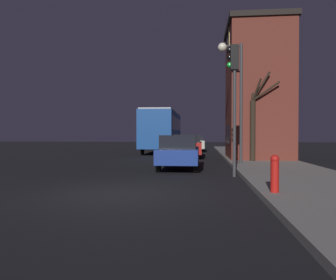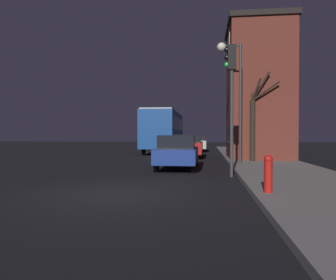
{
  "view_description": "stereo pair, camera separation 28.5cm",
  "coord_description": "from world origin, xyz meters",
  "px_view_note": "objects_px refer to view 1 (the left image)",
  "views": [
    {
      "loc": [
        2.13,
        -8.37,
        1.54
      ],
      "look_at": [
        0.19,
        10.48,
        1.22
      ],
      "focal_mm": 35.0,
      "sensor_mm": 36.0,
      "label": 1
    },
    {
      "loc": [
        2.42,
        -8.34,
        1.54
      ],
      "look_at": [
        0.19,
        10.48,
        1.22
      ],
      "focal_mm": 35.0,
      "sensor_mm": 36.0,
      "label": 2
    }
  ],
  "objects_px": {
    "traffic_light": "(234,83)",
    "car_far_lane": "(194,143)",
    "bus": "(162,128)",
    "car_near_lane": "(179,151)",
    "streetlamp": "(233,79)",
    "fire_hydrant": "(275,173)",
    "bare_tree": "(254,122)",
    "car_mid_lane": "(188,146)"
  },
  "relations": [
    {
      "from": "traffic_light",
      "to": "car_far_lane",
      "type": "bearing_deg",
      "value": 95.94
    },
    {
      "from": "bus",
      "to": "car_near_lane",
      "type": "height_order",
      "value": "bus"
    },
    {
      "from": "streetlamp",
      "to": "bus",
      "type": "height_order",
      "value": "streetlamp"
    },
    {
      "from": "streetlamp",
      "to": "fire_hydrant",
      "type": "relative_size",
      "value": 6.42
    },
    {
      "from": "traffic_light",
      "to": "fire_hydrant",
      "type": "relative_size",
      "value": 5.29
    },
    {
      "from": "bare_tree",
      "to": "car_mid_lane",
      "type": "xyz_separation_m",
      "value": [
        -3.68,
        4.24,
        -1.4
      ]
    },
    {
      "from": "streetlamp",
      "to": "traffic_light",
      "type": "relative_size",
      "value": 1.21
    },
    {
      "from": "traffic_light",
      "to": "car_far_lane",
      "type": "distance_m",
      "value": 17.98
    },
    {
      "from": "streetlamp",
      "to": "car_far_lane",
      "type": "relative_size",
      "value": 1.49
    },
    {
      "from": "car_far_lane",
      "to": "streetlamp",
      "type": "bearing_deg",
      "value": -80.94
    },
    {
      "from": "bus",
      "to": "car_mid_lane",
      "type": "relative_size",
      "value": 2.21
    },
    {
      "from": "bare_tree",
      "to": "bus",
      "type": "height_order",
      "value": "bare_tree"
    },
    {
      "from": "car_mid_lane",
      "to": "traffic_light",
      "type": "bearing_deg",
      "value": -77.89
    },
    {
      "from": "bus",
      "to": "bare_tree",
      "type": "bearing_deg",
      "value": -59.58
    },
    {
      "from": "streetlamp",
      "to": "bus",
      "type": "relative_size",
      "value": 0.58
    },
    {
      "from": "bare_tree",
      "to": "car_mid_lane",
      "type": "relative_size",
      "value": 1.03
    },
    {
      "from": "car_near_lane",
      "to": "bare_tree",
      "type": "bearing_deg",
      "value": 39.45
    },
    {
      "from": "traffic_light",
      "to": "car_far_lane",
      "type": "height_order",
      "value": "traffic_light"
    },
    {
      "from": "car_near_lane",
      "to": "fire_hydrant",
      "type": "distance_m",
      "value": 7.03
    },
    {
      "from": "streetlamp",
      "to": "bus",
      "type": "bearing_deg",
      "value": 112.14
    },
    {
      "from": "streetlamp",
      "to": "car_far_lane",
      "type": "distance_m",
      "value": 14.36
    },
    {
      "from": "traffic_light",
      "to": "car_near_lane",
      "type": "bearing_deg",
      "value": 131.5
    },
    {
      "from": "bus",
      "to": "car_near_lane",
      "type": "distance_m",
      "value": 13.79
    },
    {
      "from": "traffic_light",
      "to": "streetlamp",
      "type": "bearing_deg",
      "value": 84.82
    },
    {
      "from": "car_mid_lane",
      "to": "car_far_lane",
      "type": "relative_size",
      "value": 1.16
    },
    {
      "from": "traffic_light",
      "to": "car_mid_lane",
      "type": "xyz_separation_m",
      "value": [
        -2.09,
        9.76,
        -2.6
      ]
    },
    {
      "from": "bare_tree",
      "to": "fire_hydrant",
      "type": "distance_m",
      "value": 9.73
    },
    {
      "from": "bus",
      "to": "fire_hydrant",
      "type": "distance_m",
      "value": 20.69
    },
    {
      "from": "car_mid_lane",
      "to": "fire_hydrant",
      "type": "relative_size",
      "value": 5.01
    },
    {
      "from": "traffic_light",
      "to": "fire_hydrant",
      "type": "distance_m",
      "value": 4.94
    },
    {
      "from": "traffic_light",
      "to": "bare_tree",
      "type": "relative_size",
      "value": 1.03
    },
    {
      "from": "car_near_lane",
      "to": "fire_hydrant",
      "type": "bearing_deg",
      "value": -67.02
    },
    {
      "from": "car_mid_lane",
      "to": "car_far_lane",
      "type": "height_order",
      "value": "car_mid_lane"
    },
    {
      "from": "bare_tree",
      "to": "car_mid_lane",
      "type": "height_order",
      "value": "bare_tree"
    },
    {
      "from": "traffic_light",
      "to": "bus",
      "type": "relative_size",
      "value": 0.48
    },
    {
      "from": "streetlamp",
      "to": "traffic_light",
      "type": "xyz_separation_m",
      "value": [
        -0.36,
        -3.92,
        -0.79
      ]
    },
    {
      "from": "streetlamp",
      "to": "fire_hydrant",
      "type": "bearing_deg",
      "value": -88.31
    },
    {
      "from": "streetlamp",
      "to": "car_mid_lane",
      "type": "xyz_separation_m",
      "value": [
        -2.45,
        5.84,
        -3.39
      ]
    },
    {
      "from": "traffic_light",
      "to": "bare_tree",
      "type": "xyz_separation_m",
      "value": [
        1.59,
        5.52,
        -1.21
      ]
    },
    {
      "from": "traffic_light",
      "to": "bus",
      "type": "bearing_deg",
      "value": 105.89
    },
    {
      "from": "streetlamp",
      "to": "bare_tree",
      "type": "height_order",
      "value": "streetlamp"
    },
    {
      "from": "streetlamp",
      "to": "fire_hydrant",
      "type": "height_order",
      "value": "streetlamp"
    }
  ]
}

